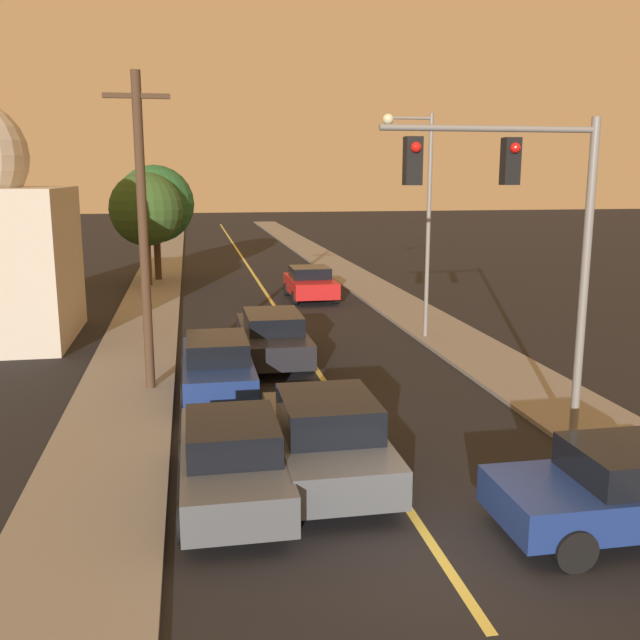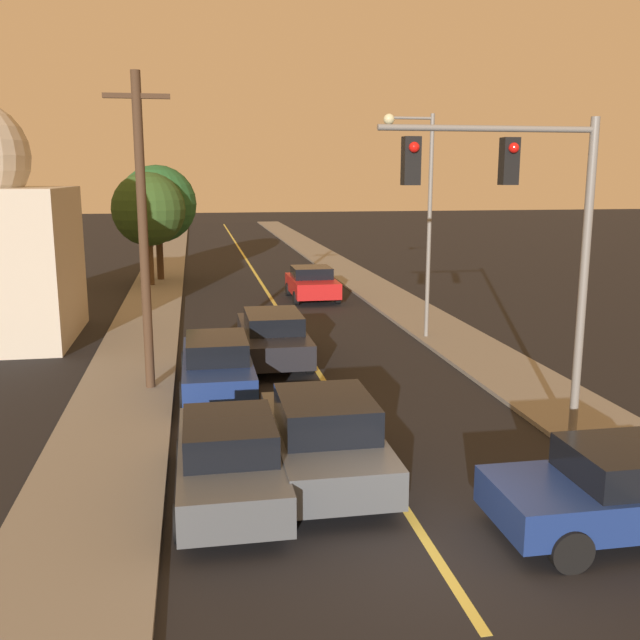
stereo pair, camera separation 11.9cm
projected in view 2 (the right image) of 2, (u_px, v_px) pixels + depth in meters
ground_plane at (434, 554)px, 10.67m from camera, size 200.00×200.00×0.00m
road_surface at (249, 264)px, 45.41m from camera, size 8.07×80.00×0.01m
sidewalk_left at (164, 265)px, 44.50m from camera, size 2.50×80.00×0.12m
sidewalk_right at (330, 261)px, 46.29m from camera, size 2.50×80.00×0.12m
car_near_lane_front at (324, 436)px, 13.16m from camera, size 2.02×4.58×1.63m
car_near_lane_second at (273, 336)px, 21.56m from camera, size 1.96×5.13×1.54m
car_outer_lane_front at (229, 458)px, 12.33m from camera, size 1.87×4.41×1.51m
car_outer_lane_second at (217, 363)px, 18.50m from camera, size 1.88×4.82×1.50m
car_far_oncoming at (312, 283)px, 32.32m from camera, size 2.07×4.10×1.48m
car_crossing_right at (618, 490)px, 11.09m from camera, size 3.92×1.96×1.46m
traffic_signal_mast at (524, 216)px, 14.04m from camera, size 4.47×0.42×6.56m
streetlamp_right at (419, 198)px, 23.56m from camera, size 1.71×0.36×7.40m
utility_pole_left at (143, 229)px, 17.85m from camera, size 1.60×0.24×7.92m
tree_left_near at (149, 209)px, 35.29m from camera, size 3.64×3.64×5.60m
tree_left_far at (158, 204)px, 37.18m from camera, size 4.02×4.02×5.97m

